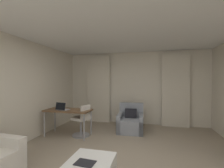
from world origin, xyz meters
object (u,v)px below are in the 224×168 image
at_px(desk, 68,112).
at_px(laptop, 62,108).
at_px(armchair, 131,122).
at_px(magazine_open, 85,163).
at_px(desk_chair, 82,122).

height_order(desk, laptop, laptop).
bearing_deg(armchair, magazine_open, -96.42).
relative_size(desk_chair, laptop, 2.46).
bearing_deg(magazine_open, armchair, 83.58).
distance_m(desk_chair, laptop, 0.67).
bearing_deg(armchair, desk_chair, -148.99).
bearing_deg(laptop, desk, 43.91).
bearing_deg(laptop, armchair, 27.37).
height_order(desk_chair, laptop, laptop).
xyz_separation_m(desk, desk_chair, (0.40, 0.05, -0.28)).
distance_m(desk_chair, magazine_open, 2.22).
xyz_separation_m(desk_chair, magazine_open, (0.97, -1.99, -0.00)).
relative_size(laptop, magazine_open, 1.21).
distance_m(armchair, laptop, 2.09).
relative_size(desk, magazine_open, 4.38).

